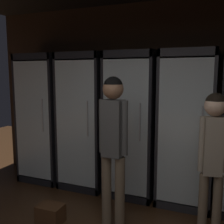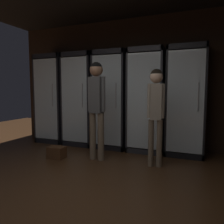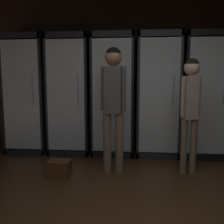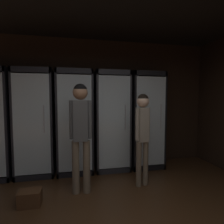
{
  "view_description": "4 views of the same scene",
  "coord_description": "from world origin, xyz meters",
  "views": [
    {
      "loc": [
        0.69,
        -0.91,
        1.77
      ],
      "look_at": [
        -0.81,
        2.73,
        1.2
      ],
      "focal_mm": 42.84,
      "sensor_mm": 36.0,
      "label": 1
    },
    {
      "loc": [
        1.34,
        -1.76,
        1.26
      ],
      "look_at": [
        -0.49,
        2.71,
        0.78
      ],
      "focal_mm": 35.73,
      "sensor_mm": 36.0,
      "label": 2
    },
    {
      "loc": [
        -0.12,
        -1.59,
        1.32
      ],
      "look_at": [
        -0.49,
        2.48,
        0.77
      ],
      "focal_mm": 39.63,
      "sensor_mm": 36.0,
      "label": 3
    },
    {
      "loc": [
        -0.51,
        -1.12,
        1.51
      ],
      "look_at": [
        0.23,
        2.4,
        1.25
      ],
      "focal_mm": 29.54,
      "sensor_mm": 36.0,
      "label": 4
    }
  ],
  "objects": [
    {
      "name": "cooler_center",
      "position": [
        -0.48,
        2.73,
        1.02
      ],
      "size": [
        0.71,
        0.61,
        2.08
      ],
      "color": "black",
      "rests_on": "ground"
    },
    {
      "name": "cooler_right",
      "position": [
        0.28,
        2.73,
        1.01
      ],
      "size": [
        0.71,
        0.61,
        2.08
      ],
      "color": "#2B2B30",
      "rests_on": "ground"
    },
    {
      "name": "wall_back",
      "position": [
        0.0,
        3.03,
        1.4
      ],
      "size": [
        6.0,
        0.06,
        2.8
      ],
      "primitive_type": "cube",
      "color": "black",
      "rests_on": "ground"
    },
    {
      "name": "cooler_left",
      "position": [
        -1.25,
        2.73,
        1.01
      ],
      "size": [
        0.71,
        0.61,
        2.08
      ],
      "color": "black",
      "rests_on": "ground"
    },
    {
      "name": "shopper_far",
      "position": [
        -0.4,
        1.78,
        1.08
      ],
      "size": [
        0.35,
        0.23,
        1.74
      ],
      "color": "#72604C",
      "rests_on": "ground"
    },
    {
      "name": "wine_crate_floor",
      "position": [
        -1.13,
        1.57,
        0.11
      ],
      "size": [
        0.3,
        0.22,
        0.22
      ],
      "primitive_type": "cube",
      "color": "#4C2D19",
      "rests_on": "ground"
    },
    {
      "name": "cooler_far_left",
      "position": [
        -2.02,
        2.73,
        1.02
      ],
      "size": [
        0.71,
        0.61,
        2.08
      ],
      "color": "black",
      "rests_on": "ground"
    },
    {
      "name": "shopper_near",
      "position": [
        0.64,
        1.82,
        1.03
      ],
      "size": [
        0.27,
        0.21,
        1.59
      ],
      "color": "#72604C",
      "rests_on": "ground"
    }
  ]
}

